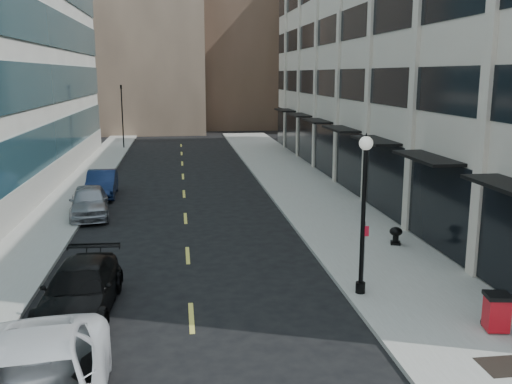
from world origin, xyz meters
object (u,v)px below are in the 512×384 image
object	(u,v)px
car_black_pickup	(80,289)
urn_planter	(396,234)
car_blue_sedan	(102,184)
sign_post	(364,244)
traffic_signal	(121,89)
trash_bin	(497,311)
lamppost	(364,201)
car_silver_sedan	(89,202)

from	to	relation	value
car_black_pickup	urn_planter	size ratio (longest dim) A/B	6.93
car_blue_sedan	sign_post	xyz separation A→B (m)	(10.60, -16.40, 0.82)
traffic_signal	trash_bin	distance (m)	44.79
trash_bin	lamppost	distance (m)	4.94
car_silver_sedan	trash_bin	xyz separation A→B (m)	(13.10, -15.32, -0.06)
car_black_pickup	car_blue_sedan	xyz separation A→B (m)	(-1.50, 17.10, 0.02)
car_silver_sedan	trash_bin	size ratio (longest dim) A/B	4.32
car_silver_sedan	urn_planter	xyz separation A→B (m)	(13.41, -7.13, -0.20)
traffic_signal	sign_post	bearing A→B (deg)	-73.61
car_blue_sedan	urn_planter	size ratio (longest dim) A/B	6.28
car_silver_sedan	urn_planter	distance (m)	15.19
traffic_signal	car_blue_sedan	world-z (taller)	traffic_signal
urn_planter	car_silver_sedan	bearing A→B (deg)	152.01
sign_post	car_silver_sedan	bearing A→B (deg)	143.88
car_blue_sedan	traffic_signal	bearing A→B (deg)	89.69
trash_bin	urn_planter	distance (m)	8.20
car_black_pickup	car_silver_sedan	size ratio (longest dim) A/B	1.09
traffic_signal	car_blue_sedan	distance (m)	22.58
lamppost	sign_post	bearing A→B (deg)	65.59
trash_bin	traffic_signal	bearing A→B (deg)	118.31
car_blue_sedan	sign_post	size ratio (longest dim) A/B	2.11
car_blue_sedan	lamppost	distance (m)	20.11
car_black_pickup	sign_post	bearing A→B (deg)	6.90
sign_post	trash_bin	bearing A→B (deg)	-46.33
car_black_pickup	urn_planter	bearing A→B (deg)	25.20
traffic_signal	car_blue_sedan	size ratio (longest dim) A/B	1.51
car_silver_sedan	trash_bin	distance (m)	20.16
car_black_pickup	urn_planter	distance (m)	12.92
car_silver_sedan	trash_bin	bearing A→B (deg)	-56.79
car_black_pickup	car_blue_sedan	size ratio (longest dim) A/B	1.10
trash_bin	car_blue_sedan	bearing A→B (deg)	133.08
car_silver_sedan	car_blue_sedan	distance (m)	4.98
traffic_signal	car_silver_sedan	bearing A→B (deg)	-88.51
car_black_pickup	trash_bin	distance (m)	12.04
urn_planter	sign_post	bearing A→B (deg)	-123.28
trash_bin	sign_post	xyz separation A→B (m)	(-2.51, 3.91, 0.84)
sign_post	urn_planter	distance (m)	5.22
car_blue_sedan	car_black_pickup	bearing A→B (deg)	-87.12
traffic_signal	lamppost	distance (m)	40.71
car_black_pickup	car_blue_sedan	bearing A→B (deg)	97.48
car_blue_sedan	lamppost	size ratio (longest dim) A/B	0.88
car_silver_sedan	lamppost	world-z (taller)	lamppost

